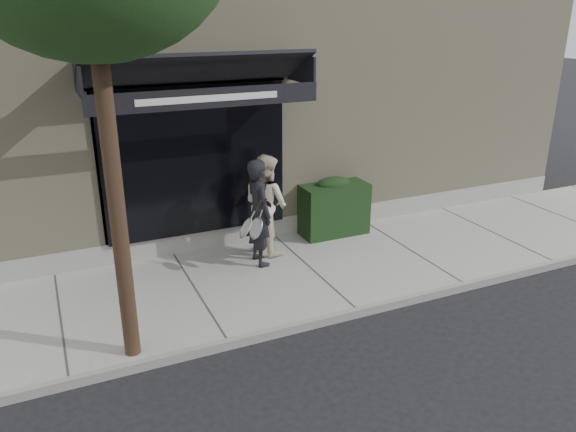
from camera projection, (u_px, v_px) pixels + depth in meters
name	position (u px, v px, depth m)	size (l,w,h in m)	color
ground	(310.00, 274.00, 9.62)	(80.00, 80.00, 0.00)	black
sidewalk	(310.00, 271.00, 9.59)	(20.00, 3.00, 0.12)	gray
curb	(357.00, 312.00, 8.27)	(20.00, 0.10, 0.14)	gray
building_facade	(216.00, 79.00, 12.88)	(14.30, 8.04, 5.64)	tan
hedge	(333.00, 207.00, 10.88)	(1.30, 0.70, 1.14)	black
pedestrian_front	(259.00, 213.00, 9.45)	(0.69, 0.84, 1.85)	black
pedestrian_back	(266.00, 204.00, 9.94)	(0.94, 1.06, 1.80)	beige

